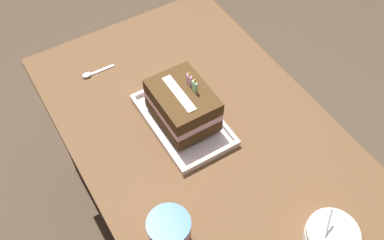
{
  "coord_description": "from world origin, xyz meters",
  "views": [
    {
      "loc": [
        0.68,
        -0.45,
        1.86
      ],
      "look_at": [
        -0.03,
        -0.02,
        0.78
      ],
      "focal_mm": 41.16,
      "sensor_mm": 36.0,
      "label": 1
    }
  ],
  "objects_px": {
    "foil_tray": "(183,121)",
    "bowl_stack": "(331,236)",
    "birthday_cake": "(183,105)",
    "ice_cream_tub": "(170,233)",
    "serving_spoon_near_tray": "(90,74)"
  },
  "relations": [
    {
      "from": "foil_tray",
      "to": "serving_spoon_near_tray",
      "type": "distance_m",
      "value": 0.38
    },
    {
      "from": "birthday_cake",
      "to": "serving_spoon_near_tray",
      "type": "distance_m",
      "value": 0.39
    },
    {
      "from": "bowl_stack",
      "to": "serving_spoon_near_tray",
      "type": "xyz_separation_m",
      "value": [
        -0.88,
        -0.3,
        -0.02
      ]
    },
    {
      "from": "foil_tray",
      "to": "serving_spoon_near_tray",
      "type": "xyz_separation_m",
      "value": [
        -0.34,
        -0.17,
        -0.0
      ]
    },
    {
      "from": "bowl_stack",
      "to": "serving_spoon_near_tray",
      "type": "height_order",
      "value": "bowl_stack"
    },
    {
      "from": "foil_tray",
      "to": "serving_spoon_near_tray",
      "type": "bearing_deg",
      "value": -153.66
    },
    {
      "from": "foil_tray",
      "to": "birthday_cake",
      "type": "distance_m",
      "value": 0.08
    },
    {
      "from": "birthday_cake",
      "to": "serving_spoon_near_tray",
      "type": "xyz_separation_m",
      "value": [
        -0.34,
        -0.17,
        -0.08
      ]
    },
    {
      "from": "birthday_cake",
      "to": "ice_cream_tub",
      "type": "bearing_deg",
      "value": -35.42
    },
    {
      "from": "bowl_stack",
      "to": "ice_cream_tub",
      "type": "distance_m",
      "value": 0.42
    },
    {
      "from": "foil_tray",
      "to": "bowl_stack",
      "type": "distance_m",
      "value": 0.55
    },
    {
      "from": "birthday_cake",
      "to": "bowl_stack",
      "type": "height_order",
      "value": "birthday_cake"
    },
    {
      "from": "birthday_cake",
      "to": "bowl_stack",
      "type": "distance_m",
      "value": 0.55
    },
    {
      "from": "foil_tray",
      "to": "bowl_stack",
      "type": "xyz_separation_m",
      "value": [
        0.54,
        0.13,
        0.02
      ]
    },
    {
      "from": "serving_spoon_near_tray",
      "to": "foil_tray",
      "type": "bearing_deg",
      "value": 26.34
    }
  ]
}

